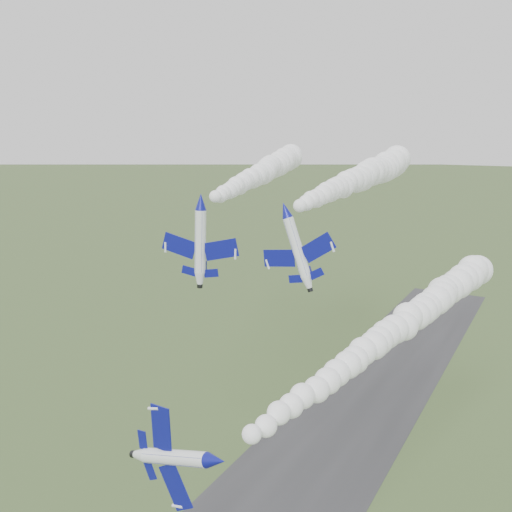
{
  "coord_description": "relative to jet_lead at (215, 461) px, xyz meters",
  "views": [
    {
      "loc": [
        33.69,
        -42.32,
        55.31
      ],
      "look_at": [
        0.76,
        17.41,
        40.47
      ],
      "focal_mm": 40.0,
      "sensor_mm": 36.0,
      "label": 1
    }
  ],
  "objects": [
    {
      "name": "jet_pair_left",
      "position": [
        -20.18,
        28.03,
        17.33
      ],
      "size": [
        11.17,
        13.11,
        3.27
      ],
      "rotation": [
        0.0,
        0.03,
        0.22
      ],
      "color": "white"
    },
    {
      "name": "jet_lead",
      "position": [
        0.0,
        0.0,
        0.0
      ],
      "size": [
        4.14,
        11.64,
        9.23
      ],
      "rotation": [
        0.0,
        1.29,
        -0.11
      ],
      "color": "white"
    },
    {
      "name": "smoke_trail_jet_pair_left",
      "position": [
        -27.68,
        59.63,
        19.16
      ],
      "size": [
        17.98,
        58.3,
        5.34
      ],
      "primitive_type": null,
      "rotation": [
        0.0,
        0.0,
        0.22
      ],
      "color": "white"
    },
    {
      "name": "smoke_trail_jet_lead",
      "position": [
        5.75,
        34.6,
        2.0
      ],
      "size": [
        12.32,
        64.93,
        5.05
      ],
      "primitive_type": null,
      "rotation": [
        0.0,
        0.0,
        -0.11
      ],
      "color": "white"
    },
    {
      "name": "jet_pair_right",
      "position": [
        -7.81,
        28.63,
        16.94
      ],
      "size": [
        9.37,
        11.85,
        3.92
      ],
      "rotation": [
        0.0,
        -0.34,
        0.06
      ],
      "color": "white"
    },
    {
      "name": "runway",
      "position": [
        -10.42,
        37.02,
        -28.82
      ],
      "size": [
        24.0,
        260.0,
        0.04
      ],
      "primitive_type": "cube",
      "color": "#2B2B2D",
      "rests_on": "ground"
    },
    {
      "name": "smoke_trail_jet_pair_right",
      "position": [
        -9.09,
        61.02,
        18.66
      ],
      "size": [
        9.49,
        60.41,
        5.87
      ],
      "primitive_type": null,
      "rotation": [
        0.0,
        0.0,
        0.06
      ],
      "color": "white"
    }
  ]
}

